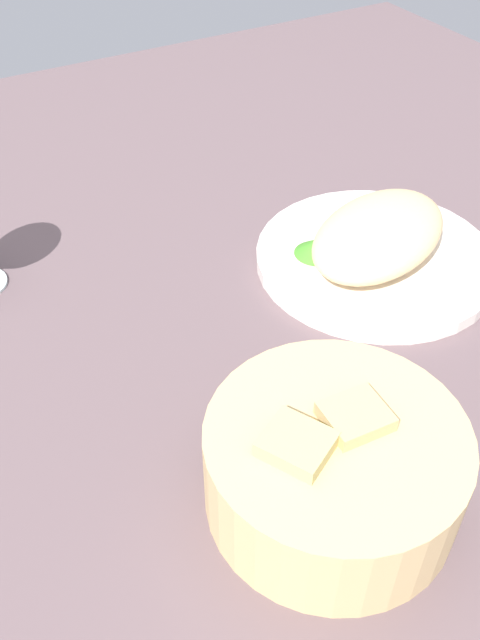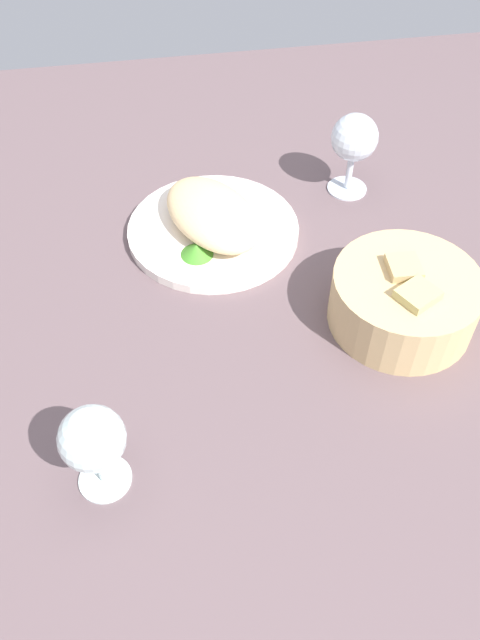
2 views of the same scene
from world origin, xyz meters
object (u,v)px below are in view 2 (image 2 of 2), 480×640
at_px(wine_glass_far, 354,141).
at_px(wine_glass_near, 93,441).
at_px(plate, 213,230).
at_px(bread_basket, 404,299).

bearing_deg(wine_glass_far, wine_glass_near, -41.41).
bearing_deg(plate, wine_glass_near, -24.30).
xyz_separation_m(plate, wine_glass_far, (-0.07, 0.22, 0.08)).
distance_m(bread_basket, wine_glass_far, 0.28).
bearing_deg(wine_glass_near, wine_glass_far, 138.59).
xyz_separation_m(bread_basket, wine_glass_near, (0.17, -0.38, 0.04)).
height_order(plate, bread_basket, bread_basket).
height_order(bread_basket, wine_glass_far, wine_glass_far).
relative_size(plate, wine_glass_near, 2.13).
bearing_deg(bread_basket, plate, -134.28).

